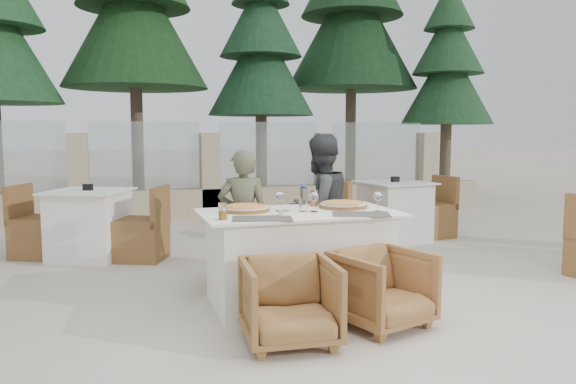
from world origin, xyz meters
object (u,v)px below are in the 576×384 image
object	(u,v)px
water_bottle	(303,197)
wine_glass_centre	(280,200)
olive_dish	(286,212)
armchair_far_left	(247,252)
beer_glass_left	(223,211)
dining_table	(299,258)
pizza_right	(343,205)
wine_glass_near	(314,201)
armchair_far_right	(323,246)
diner_right	(320,209)
bg_table_b	(395,211)
diner_left	(243,219)
pizza_left	(245,208)
beer_glass_right	(314,198)
armchair_near_right	(382,288)
bg_table_a	(89,224)
armchair_near_left	(290,302)

from	to	relation	value
water_bottle	wine_glass_centre	size ratio (longest dim) A/B	1.25
olive_dish	armchair_far_left	size ratio (longest dim) A/B	0.17
beer_glass_left	dining_table	bearing A→B (deg)	18.74
pizza_right	wine_glass_near	size ratio (longest dim) A/B	2.26
armchair_far_right	olive_dish	bearing A→B (deg)	75.16
diner_right	bg_table_b	world-z (taller)	diner_right
wine_glass_centre	pizza_right	bearing A→B (deg)	5.40
diner_left	bg_table_b	world-z (taller)	diner_left
beer_glass_left	diner_left	bearing A→B (deg)	67.81
beer_glass_left	bg_table_b	distance (m)	3.67
pizza_left	olive_dish	xyz separation A→B (m)	(0.26, -0.30, -0.00)
wine_glass_centre	armchair_far_right	bearing A→B (deg)	46.49
beer_glass_right	diner_right	distance (m)	0.36
dining_table	water_bottle	world-z (taller)	water_bottle
pizza_right	bg_table_b	world-z (taller)	pizza_right
pizza_left	armchair_far_left	distance (m)	0.77
beer_glass_right	armchair_far_right	distance (m)	0.73
pizza_left	wine_glass_near	world-z (taller)	wine_glass_near
beer_glass_left	diner_right	xyz separation A→B (m)	(1.08, 0.81, -0.13)
armchair_near_right	bg_table_b	distance (m)	3.33
bg_table_b	pizza_right	bearing A→B (deg)	-135.61
armchair_far_right	diner_left	size ratio (longest dim) A/B	0.55
pizza_left	armchair_far_right	xyz separation A→B (m)	(0.91, 0.58, -0.48)
beer_glass_left	bg_table_a	bearing A→B (deg)	112.35
dining_table	pizza_right	xyz separation A→B (m)	(0.44, 0.11, 0.41)
water_bottle	wine_glass_centre	world-z (taller)	water_bottle
wine_glass_centre	armchair_far_left	xyz separation A→B (m)	(-0.12, 0.67, -0.56)
armchair_far_left	water_bottle	bearing A→B (deg)	113.86
diner_left	dining_table	bearing A→B (deg)	131.61
water_bottle	beer_glass_left	world-z (taller)	water_bottle
pizza_right	beer_glass_right	xyz separation A→B (m)	(-0.20, 0.18, 0.04)
olive_dish	beer_glass_left	bearing A→B (deg)	-171.32
armchair_far_right	pizza_right	bearing A→B (deg)	106.21
pizza_right	armchair_far_left	xyz separation A→B (m)	(-0.70, 0.61, -0.50)
armchair_far_left	bg_table_a	world-z (taller)	bg_table_a
wine_glass_centre	bg_table_b	world-z (taller)	wine_glass_centre
dining_table	pizza_left	xyz separation A→B (m)	(-0.41, 0.15, 0.41)
pizza_right	diner_left	size ratio (longest dim) A/B	0.33
armchair_far_right	bg_table_b	bearing A→B (deg)	-115.22
beer_glass_left	armchair_far_left	distance (m)	1.17
pizza_right	armchair_near_left	size ratio (longest dim) A/B	0.66
wine_glass_centre	armchair_far_right	size ratio (longest dim) A/B	0.27
armchair_near_right	diner_right	world-z (taller)	diner_right
olive_dish	pizza_right	bearing A→B (deg)	23.74
beer_glass_left	pizza_left	bearing A→B (deg)	55.30
pizza_right	wine_glass_centre	size ratio (longest dim) A/B	2.26
armchair_near_right	beer_glass_right	bearing A→B (deg)	81.94
armchair_far_left	bg_table_a	distance (m)	2.12
pizza_left	armchair_near_right	xyz separation A→B (m)	(0.82, -0.85, -0.51)
wine_glass_centre	dining_table	bearing A→B (deg)	-21.08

